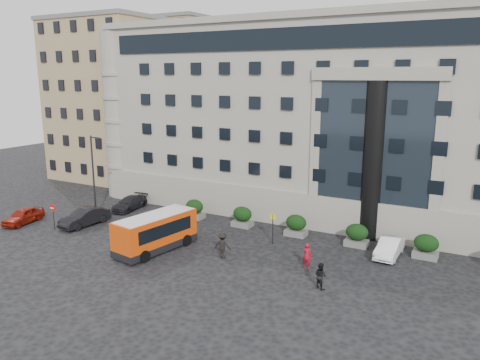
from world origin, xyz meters
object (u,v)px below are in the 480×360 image
(parked_car_c, at_px, (129,203))
(pedestrian_a, at_px, (307,256))
(minibus, at_px, (156,231))
(parked_car_d, at_px, (145,180))
(hedge_c, at_px, (296,225))
(parked_car_a, at_px, (23,216))
(hedge_d, at_px, (357,235))
(no_entry_sign, at_px, (53,212))
(hedge_b, at_px, (242,216))
(bus_stop_sign, at_px, (273,224))
(red_truck, at_px, (180,175))
(pedestrian_b, at_px, (320,276))
(street_lamp, at_px, (94,174))
(parked_car_b, at_px, (85,217))
(white_taxi, at_px, (389,247))
(hedge_e, at_px, (426,246))
(pedestrian_c, at_px, (222,245))
(hedge_a, at_px, (195,209))

(parked_car_c, xyz_separation_m, pedestrian_a, (21.16, -5.32, 0.27))
(minibus, height_order, parked_car_d, minibus)
(hedge_c, bearing_deg, parked_car_a, -159.14)
(hedge_d, height_order, no_entry_sign, no_entry_sign)
(hedge_b, height_order, bus_stop_sign, bus_stop_sign)
(red_truck, bearing_deg, pedestrian_b, -25.48)
(street_lamp, relative_size, parked_car_a, 1.91)
(red_truck, bearing_deg, street_lamp, -72.57)
(parked_car_b, relative_size, pedestrian_a, 2.57)
(bus_stop_sign, xyz_separation_m, no_entry_sign, (-18.50, -6.04, -0.08))
(pedestrian_b, bearing_deg, pedestrian_a, -29.08)
(parked_car_a, height_order, white_taxi, parked_car_a)
(parked_car_a, bearing_deg, red_truck, 69.98)
(hedge_e, bearing_deg, hedge_c, 180.00)
(no_entry_sign, distance_m, parked_car_d, 17.52)
(white_taxi, relative_size, pedestrian_c, 2.16)
(street_lamp, bearing_deg, bus_stop_sign, 6.54)
(minibus, xyz_separation_m, pedestrian_c, (5.33, 1.17, -0.60))
(hedge_b, bearing_deg, hedge_c, 0.00)
(hedge_a, height_order, parked_car_b, hedge_a)
(hedge_d, height_order, bus_stop_sign, bus_stop_sign)
(hedge_d, height_order, pedestrian_a, pedestrian_a)
(minibus, bearing_deg, street_lamp, 169.33)
(white_taxi, bearing_deg, hedge_d, 162.61)
(hedge_e, distance_m, parked_car_a, 34.96)
(pedestrian_b, bearing_deg, parked_car_b, 20.06)
(hedge_c, distance_m, red_truck, 22.39)
(parked_car_a, distance_m, pedestrian_b, 28.59)
(minibus, height_order, parked_car_a, minibus)
(parked_car_b, xyz_separation_m, pedestrian_a, (21.16, 0.64, 0.14))
(hedge_b, bearing_deg, white_taxi, -4.11)
(hedge_d, bearing_deg, pedestrian_b, -90.09)
(bus_stop_sign, relative_size, pedestrian_c, 1.28)
(hedge_c, height_order, parked_car_d, hedge_c)
(hedge_b, relative_size, pedestrian_c, 0.94)
(no_entry_sign, height_order, parked_car_c, no_entry_sign)
(hedge_a, xyz_separation_m, minibus, (2.10, -8.44, 0.65))
(minibus, height_order, pedestrian_a, minibus)
(no_entry_sign, relative_size, parked_car_d, 0.42)
(hedge_a, xyz_separation_m, pedestrian_a, (13.66, -6.03, -0.00))
(hedge_a, relative_size, pedestrian_a, 1.00)
(pedestrian_a, bearing_deg, parked_car_b, 2.29)
(minibus, bearing_deg, hedge_c, 54.73)
(parked_car_c, height_order, pedestrian_b, pedestrian_b)
(hedge_c, bearing_deg, minibus, -134.53)
(parked_car_a, distance_m, white_taxi, 32.34)
(no_entry_sign, bearing_deg, white_taxi, 16.10)
(parked_car_d, relative_size, white_taxi, 1.31)
(pedestrian_b, bearing_deg, parked_car_a, 25.51)
(street_lamp, distance_m, no_entry_sign, 4.98)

